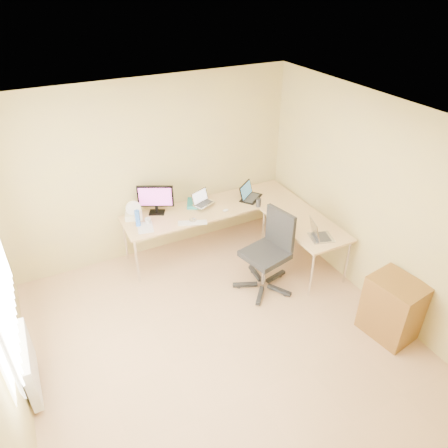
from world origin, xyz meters
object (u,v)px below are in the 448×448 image
desk_return (303,244)px  office_chair (265,257)px  mug (148,221)px  cabinet (392,309)px  desk_main (212,227)px  desk_fan (133,210)px  monitor (156,200)px  water_bottle (138,218)px  laptop_center (203,198)px  laptop_black (251,192)px  keyboard (193,223)px  laptop_return (322,231)px

desk_return → office_chair: 0.79m
mug → cabinet: (2.11, -2.53, -0.41)m
desk_main → desk_fan: desk_fan is taller
desk_main → cabinet: (1.13, -2.55, -0.01)m
monitor → water_bottle: monitor is taller
laptop_center → laptop_black: 0.76m
desk_main → desk_return: size_ratio=2.04×
cabinet → desk_main: bearing=105.7°
desk_main → office_chair: 1.19m
laptop_center → cabinet: laptop_center is taller
monitor → office_chair: bearing=-27.3°
desk_fan → desk_return: bearing=-26.4°
desk_return → mug: bearing=153.5°
desk_return → office_chair: size_ratio=1.15×
laptop_center → keyboard: bearing=-156.5°
laptop_center → laptop_black: laptop_center is taller
mug → water_bottle: water_bottle is taller
water_bottle → desk_fan: (0.00, 0.22, 0.01)m
laptop_center → laptop_return: 1.78m
desk_return → keyboard: size_ratio=3.22×
monitor → laptop_center: size_ratio=1.67×
desk_fan → laptop_return: (2.06, -1.60, -0.02)m
monitor → office_chair: monitor is taller
water_bottle → cabinet: (2.25, -2.53, -0.49)m
keyboard → office_chair: bearing=-30.8°
office_chair → laptop_black: bearing=56.0°
desk_return → mug: 2.23m
desk_main → laptop_return: (0.93, -1.40, 0.48)m
office_chair → cabinet: (0.91, -1.38, -0.14)m
laptop_black → mug: bearing=142.2°
monitor → mug: monitor is taller
laptop_center → desk_fan: desk_fan is taller
keyboard → laptop_return: 1.76m
desk_fan → cabinet: (2.25, -2.75, -0.50)m
water_bottle → office_chair: bearing=-40.5°
monitor → office_chair: size_ratio=0.45×
water_bottle → mug: bearing=-1.7°
laptop_center → cabinet: size_ratio=0.38×
keyboard → water_bottle: size_ratio=1.68×
laptop_return → cabinet: bearing=-153.9°
desk_return → laptop_center: bearing=135.9°
keyboard → water_bottle: 0.75m
laptop_black → keyboard: size_ratio=0.93×
office_chair → desk_fan: bearing=121.6°
laptop_return → water_bottle: bearing=72.9°
desk_main → mug: size_ratio=29.91×
laptop_center → keyboard: 0.50m
desk_main → water_bottle: (-1.13, -0.02, 0.49)m
desk_fan → cabinet: desk_fan is taller
monitor → keyboard: (0.35, -0.50, -0.21)m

